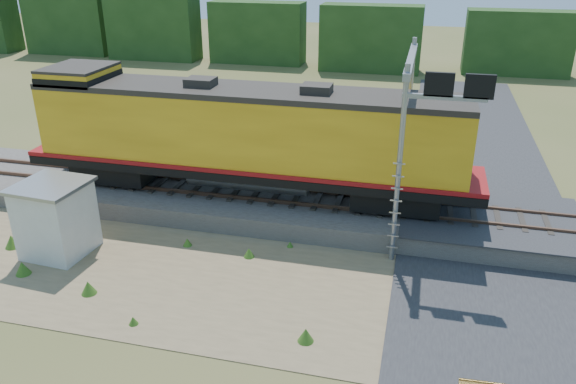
# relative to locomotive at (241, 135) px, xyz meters

# --- Properties ---
(ground) EXTENTS (140.00, 140.00, 0.00)m
(ground) POSITION_rel_locomotive_xyz_m (3.32, -6.00, -3.41)
(ground) COLOR #475123
(ground) RESTS_ON ground
(ballast) EXTENTS (70.00, 5.00, 0.80)m
(ballast) POSITION_rel_locomotive_xyz_m (3.32, 0.00, -3.01)
(ballast) COLOR slate
(ballast) RESTS_ON ground
(rails) EXTENTS (70.00, 1.54, 0.16)m
(rails) POSITION_rel_locomotive_xyz_m (3.32, 0.00, -2.53)
(rails) COLOR brown
(rails) RESTS_ON ballast
(dirt_shoulder) EXTENTS (26.00, 8.00, 0.03)m
(dirt_shoulder) POSITION_rel_locomotive_xyz_m (1.32, -5.50, -3.40)
(dirt_shoulder) COLOR #8C7754
(dirt_shoulder) RESTS_ON ground
(road) EXTENTS (7.00, 66.00, 0.86)m
(road) POSITION_rel_locomotive_xyz_m (10.32, -5.26, -3.32)
(road) COLOR #38383A
(road) RESTS_ON ground
(tree_line_north) EXTENTS (130.00, 3.00, 6.50)m
(tree_line_north) POSITION_rel_locomotive_xyz_m (3.32, 32.00, -0.34)
(tree_line_north) COLOR #1D3D16
(tree_line_north) RESTS_ON ground
(weed_clumps) EXTENTS (15.00, 6.20, 0.56)m
(weed_clumps) POSITION_rel_locomotive_xyz_m (-0.18, -5.90, -3.41)
(weed_clumps) COLOR #38651C
(weed_clumps) RESTS_ON ground
(locomotive) EXTENTS (19.26, 2.94, 4.97)m
(locomotive) POSITION_rel_locomotive_xyz_m (0.00, 0.00, 0.00)
(locomotive) COLOR black
(locomotive) RESTS_ON rails
(shed) EXTENTS (2.54, 2.54, 2.81)m
(shed) POSITION_rel_locomotive_xyz_m (-5.50, -5.26, -1.99)
(shed) COLOR silver
(shed) RESTS_ON ground
(signal_gantry) EXTENTS (2.86, 6.20, 7.21)m
(signal_gantry) POSITION_rel_locomotive_xyz_m (7.02, -0.67, 1.99)
(signal_gantry) COLOR gray
(signal_gantry) RESTS_ON ground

